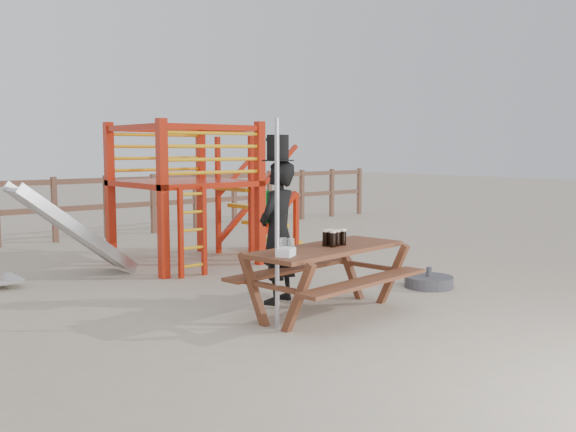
% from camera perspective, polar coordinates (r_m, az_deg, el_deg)
% --- Properties ---
extents(ground, '(60.00, 60.00, 0.00)m').
position_cam_1_polar(ground, '(6.83, 5.28, -8.49)').
color(ground, tan).
rests_on(ground, ground).
extents(back_fence, '(15.09, 0.09, 1.20)m').
position_cam_1_polar(back_fence, '(12.60, -17.93, 1.29)').
color(back_fence, brown).
rests_on(back_fence, ground).
extents(playground_fort, '(4.71, 1.84, 2.10)m').
position_cam_1_polar(playground_fort, '(9.56, -9.55, 2.12)').
color(playground_fort, '#AA1F0B').
rests_on(playground_fort, ground).
extents(picnic_table, '(1.94, 1.45, 0.70)m').
position_cam_1_polar(picnic_table, '(6.66, 3.48, -4.96)').
color(picnic_table, brown).
rests_on(picnic_table, ground).
extents(man_with_hat, '(0.68, 0.57, 1.86)m').
position_cam_1_polar(man_with_hat, '(7.06, -0.91, -1.11)').
color(man_with_hat, black).
rests_on(man_with_hat, ground).
extents(metal_pole, '(0.04, 0.04, 1.99)m').
position_cam_1_polar(metal_pole, '(6.01, -0.97, -0.80)').
color(metal_pole, '#B2B2B7').
rests_on(metal_pole, ground).
extents(parasol_base, '(0.60, 0.60, 0.25)m').
position_cam_1_polar(parasol_base, '(8.15, 12.41, -5.72)').
color(parasol_base, '#3A3A3F').
rests_on(parasol_base, ground).
extents(paper_bag, '(0.23, 0.21, 0.08)m').
position_cam_1_polar(paper_bag, '(6.03, -0.20, -3.23)').
color(paper_bag, white).
rests_on(paper_bag, picnic_table).
extents(stout_pints, '(0.25, 0.18, 0.17)m').
position_cam_1_polar(stout_pints, '(6.68, 4.10, -1.93)').
color(stout_pints, black).
rests_on(stout_pints, picnic_table).
extents(empty_glasses, '(0.14, 0.16, 0.15)m').
position_cam_1_polar(empty_glasses, '(6.20, -0.31, -2.71)').
color(empty_glasses, silver).
rests_on(empty_glasses, picnic_table).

